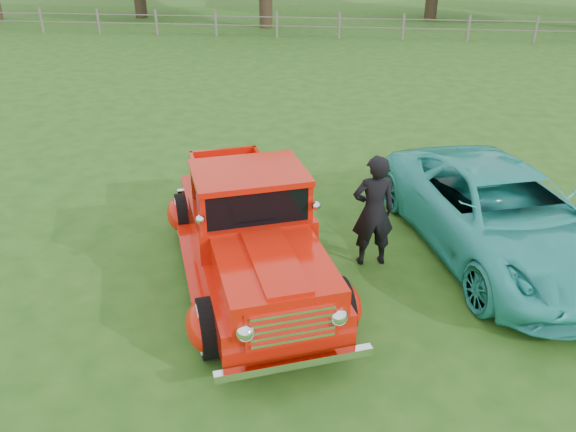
# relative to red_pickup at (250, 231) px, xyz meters

# --- Properties ---
(ground) EXTENTS (140.00, 140.00, 0.00)m
(ground) POSITION_rel_red_pickup_xyz_m (0.46, -1.03, -0.80)
(ground) COLOR #1F4A13
(ground) RESTS_ON ground
(distant_hills) EXTENTS (116.00, 60.00, 18.00)m
(distant_hills) POSITION_rel_red_pickup_xyz_m (-3.63, 58.44, -5.34)
(distant_hills) COLOR #306425
(distant_hills) RESTS_ON ground
(fence_line) EXTENTS (48.00, 0.12, 1.20)m
(fence_line) POSITION_rel_red_pickup_xyz_m (0.46, 20.97, -0.19)
(fence_line) COLOR #6A6159
(fence_line) RESTS_ON ground
(red_pickup) EXTENTS (3.52, 5.28, 1.78)m
(red_pickup) POSITION_rel_red_pickup_xyz_m (0.00, 0.00, 0.00)
(red_pickup) COLOR black
(red_pickup) RESTS_ON ground
(teal_sedan) EXTENTS (3.80, 5.51, 1.40)m
(teal_sedan) POSITION_rel_red_pickup_xyz_m (3.77, 1.21, -0.10)
(teal_sedan) COLOR teal
(teal_sedan) RESTS_ON ground
(man) EXTENTS (0.74, 0.57, 1.79)m
(man) POSITION_rel_red_pickup_xyz_m (1.77, 0.67, 0.10)
(man) COLOR black
(man) RESTS_ON ground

